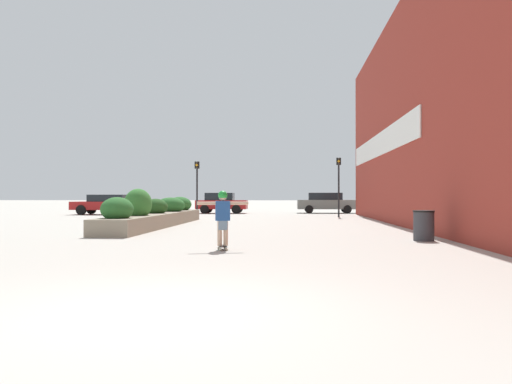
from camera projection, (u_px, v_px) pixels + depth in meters
ground_plane at (158, 311)px, 5.72m from camera, size 300.00×300.00×0.00m
building_wall_right at (419, 105)px, 19.69m from camera, size 0.67×33.45×9.87m
planter_box at (157, 214)px, 21.95m from camera, size 1.48×12.42×1.61m
skateboard at (223, 247)px, 12.26m from camera, size 0.32×0.62×0.10m
skateboarder at (223, 212)px, 12.27m from camera, size 1.25×0.37×1.36m
trash_bin at (424, 225)px, 14.76m from camera, size 0.63×0.63×0.90m
car_leftmost at (440, 203)px, 36.99m from camera, size 4.60×2.04×1.54m
car_center_left at (107, 204)px, 35.61m from camera, size 4.65×2.00×1.43m
car_center_right at (327, 203)px, 38.81m from camera, size 4.67×1.92×1.58m
car_rightmost at (221, 203)px, 38.22m from camera, size 3.85×1.86×1.57m
traffic_light_left at (197, 179)px, 31.37m from camera, size 0.28×0.30×3.50m
traffic_light_right at (339, 177)px, 31.35m from camera, size 0.28×0.30×3.74m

